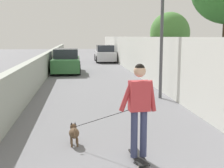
{
  "coord_description": "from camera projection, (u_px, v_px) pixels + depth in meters",
  "views": [
    {
      "loc": [
        -2.59,
        0.88,
        2.33
      ],
      "look_at": [
        5.68,
        -0.07,
        1.0
      ],
      "focal_mm": 47.92,
      "sensor_mm": 36.0,
      "label": 1
    }
  ],
  "objects": [
    {
      "name": "tree_right_near",
      "position": [
        170.0,
        33.0,
        15.81
      ],
      "size": [
        2.09,
        2.09,
        3.6
      ],
      "color": "brown",
      "rests_on": "ground"
    },
    {
      "name": "ground_plane",
      "position": [
        94.0,
        78.0,
        16.74
      ],
      "size": [
        80.0,
        80.0,
        0.0
      ],
      "primitive_type": "plane",
      "color": "slate"
    },
    {
      "name": "skateboard",
      "position": [
        138.0,
        157.0,
        5.64
      ],
      "size": [
        0.81,
        0.26,
        0.08
      ],
      "color": "black",
      "rests_on": "ground"
    },
    {
      "name": "car_near",
      "position": [
        66.0,
        62.0,
        19.32
      ],
      "size": [
        4.15,
        1.8,
        1.54
      ],
      "color": "#336B38",
      "rests_on": "ground"
    },
    {
      "name": "person_skateboarder",
      "position": [
        139.0,
        103.0,
        5.48
      ],
      "size": [
        0.25,
        0.71,
        1.76
      ],
      "color": "#333859",
      "rests_on": "skateboard"
    },
    {
      "name": "wall_left",
      "position": [
        38.0,
        71.0,
        14.36
      ],
      "size": [
        48.0,
        0.3,
        1.37
      ],
      "primitive_type": "cube",
      "color": "#999E93",
      "rests_on": "ground"
    },
    {
      "name": "lamp_post",
      "position": [
        162.0,
        16.0,
        10.94
      ],
      "size": [
        0.36,
        0.36,
        4.48
      ],
      "color": "#4C4C51",
      "rests_on": "ground"
    },
    {
      "name": "car_far",
      "position": [
        105.0,
        54.0,
        27.6
      ],
      "size": [
        4.05,
        1.8,
        1.54
      ],
      "color": "silver",
      "rests_on": "ground"
    },
    {
      "name": "dog",
      "position": [
        74.0,
        132.0,
        6.46
      ],
      "size": [
        1.28,
        1.34,
        1.06
      ],
      "color": "brown",
      "rests_on": "ground"
    },
    {
      "name": "fence_right",
      "position": [
        151.0,
        60.0,
        14.9
      ],
      "size": [
        48.0,
        0.3,
        2.31
      ],
      "primitive_type": "cube",
      "color": "silver",
      "rests_on": "ground"
    }
  ]
}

